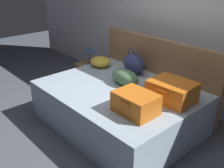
% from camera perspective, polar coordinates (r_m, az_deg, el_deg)
% --- Properties ---
extents(ground_plane, '(12.00, 12.00, 0.00)m').
position_cam_1_polar(ground_plane, '(3.64, -3.38, -10.90)').
color(ground_plane, '#4C515B').
extents(back_wall, '(8.00, 0.10, 2.60)m').
position_cam_1_polar(back_wall, '(4.28, 14.11, 12.83)').
color(back_wall, silver).
rests_on(back_wall, ground).
extents(bed, '(2.07, 1.56, 0.57)m').
position_cam_1_polar(bed, '(3.71, 1.34, -4.93)').
color(bed, '#99ADBC').
rests_on(bed, ground).
extents(headboard, '(2.11, 0.08, 1.11)m').
position_cam_1_polar(headboard, '(4.15, 9.65, 2.11)').
color(headboard, olive).
rests_on(headboard, ground).
extents(hard_case_large, '(0.55, 0.46, 0.25)m').
position_cam_1_polar(hard_case_large, '(3.30, 12.75, -1.46)').
color(hard_case_large, '#D16619').
rests_on(hard_case_large, bed).
extents(hard_case_medium, '(0.47, 0.38, 0.24)m').
position_cam_1_polar(hard_case_medium, '(2.97, 5.09, -4.11)').
color(hard_case_medium, '#D16619').
rests_on(hard_case_medium, bed).
extents(duffel_bag, '(0.52, 0.40, 0.36)m').
position_cam_1_polar(duffel_bag, '(4.08, 4.71, 4.44)').
color(duffel_bag, navy).
rests_on(duffel_bag, bed).
extents(pillow_near_headboard, '(0.49, 0.30, 0.21)m').
position_cam_1_polar(pillow_near_headboard, '(3.67, 2.85, 1.46)').
color(pillow_near_headboard, '#4C724C').
rests_on(pillow_near_headboard, bed).
extents(pillow_center_head, '(0.40, 0.35, 0.16)m').
position_cam_1_polar(pillow_center_head, '(4.35, -2.51, 4.80)').
color(pillow_center_head, gold).
rests_on(pillow_center_head, bed).
extents(nightstand, '(0.44, 0.40, 0.44)m').
position_cam_1_polar(nightstand, '(4.96, -4.64, 1.95)').
color(nightstand, olive).
rests_on(nightstand, ground).
extents(table_lamp, '(0.18, 0.18, 0.34)m').
position_cam_1_polar(table_lamp, '(4.79, -4.84, 7.36)').
color(table_lamp, '#3F3833').
rests_on(table_lamp, nightstand).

